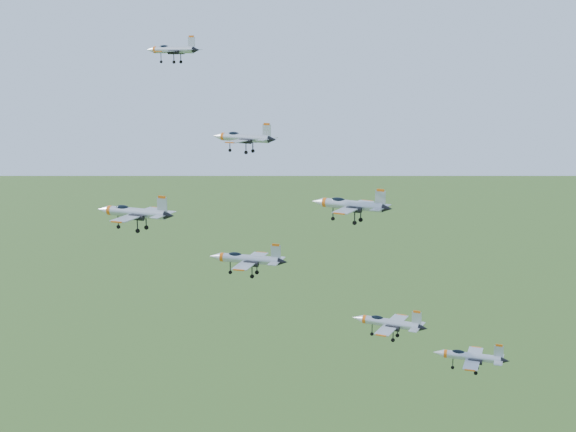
% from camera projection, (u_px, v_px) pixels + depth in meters
% --- Properties ---
extents(jet_lead, '(11.97, 9.85, 3.21)m').
position_uv_depth(jet_lead, '(172.00, 50.00, 147.64)').
color(jet_lead, '#B1B6BE').
extents(jet_left_high, '(12.02, 9.89, 3.22)m').
position_uv_depth(jet_left_high, '(243.00, 138.00, 129.76)').
color(jet_left_high, '#B1B6BE').
extents(jet_right_high, '(12.69, 10.51, 3.39)m').
position_uv_depth(jet_right_high, '(134.00, 212.00, 113.18)').
color(jet_right_high, '#B1B6BE').
extents(jet_left_low, '(13.92, 11.44, 3.73)m').
position_uv_depth(jet_left_low, '(350.00, 205.00, 127.67)').
color(jet_left_low, '#B1B6BE').
extents(jet_right_low, '(12.66, 10.61, 3.39)m').
position_uv_depth(jet_right_low, '(247.00, 259.00, 121.82)').
color(jet_right_low, '#B1B6BE').
extents(jet_trail, '(12.37, 10.16, 3.32)m').
position_uv_depth(jet_trail, '(388.00, 323.00, 125.35)').
color(jet_trail, '#B1B6BE').
extents(jet_extra, '(11.99, 10.00, 3.20)m').
position_uv_depth(jet_extra, '(470.00, 356.00, 126.16)').
color(jet_extra, '#B1B6BE').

